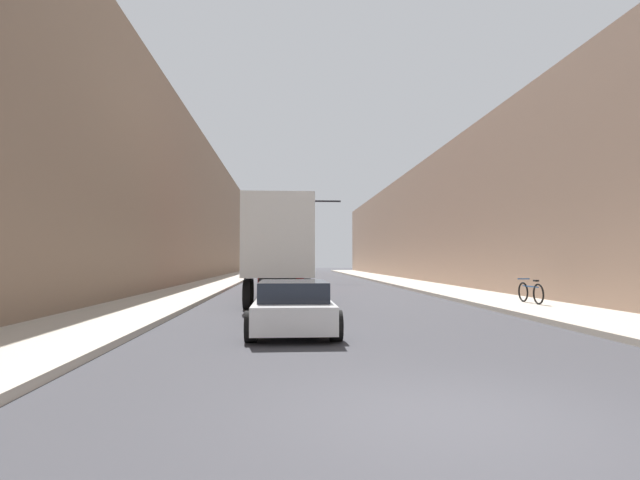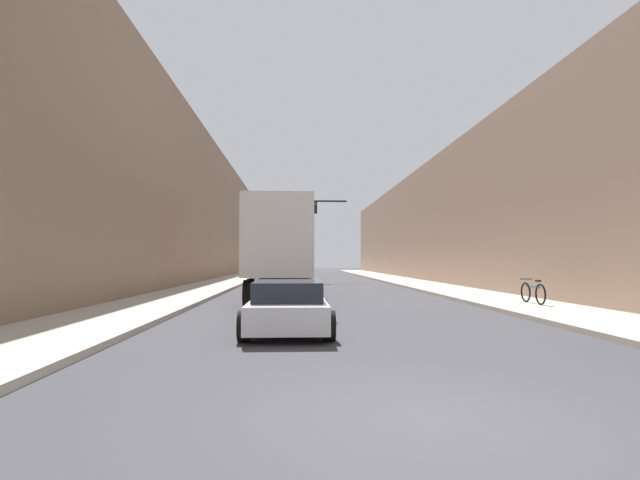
% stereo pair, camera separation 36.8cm
% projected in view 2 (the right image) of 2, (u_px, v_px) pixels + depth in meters
% --- Properties ---
extents(ground_plane, '(200.00, 200.00, 0.00)m').
position_uv_depth(ground_plane, '(433.00, 424.00, 5.10)').
color(ground_plane, '#38383D').
extents(sidewalk_right, '(3.23, 80.00, 0.15)m').
position_uv_depth(sidewalk_right, '(410.00, 283.00, 35.35)').
color(sidewalk_right, '#B2A899').
rests_on(sidewalk_right, ground).
extents(sidewalk_left, '(3.23, 80.00, 0.15)m').
position_uv_depth(sidewalk_left, '(222.00, 283.00, 34.74)').
color(sidewalk_left, '#B2A899').
rests_on(sidewalk_left, ground).
extents(building_right, '(6.00, 80.00, 8.99)m').
position_uv_depth(building_right, '(473.00, 221.00, 35.74)').
color(building_right, '#997A66').
rests_on(building_right, ground).
extents(building_left, '(6.00, 80.00, 11.53)m').
position_uv_depth(building_left, '(156.00, 201.00, 34.75)').
color(building_left, '#846B56').
rests_on(building_left, ground).
extents(semi_truck, '(2.40, 12.87, 3.90)m').
position_uv_depth(semi_truck, '(283.00, 249.00, 22.30)').
color(semi_truck, silver).
rests_on(semi_truck, ground).
extents(sedan_car, '(1.99, 4.22, 1.19)m').
position_uv_depth(sedan_car, '(288.00, 307.00, 11.71)').
color(sedan_car, silver).
rests_on(sedan_car, ground).
extents(traffic_signal_gantry, '(7.38, 0.35, 6.51)m').
position_uv_depth(traffic_signal_gantry, '(275.00, 222.00, 38.14)').
color(traffic_signal_gantry, black).
rests_on(traffic_signal_gantry, ground).
extents(parked_bicycle, '(0.44, 1.82, 0.86)m').
position_uv_depth(parked_bicycle, '(533.00, 293.00, 17.47)').
color(parked_bicycle, black).
rests_on(parked_bicycle, sidewalk_right).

